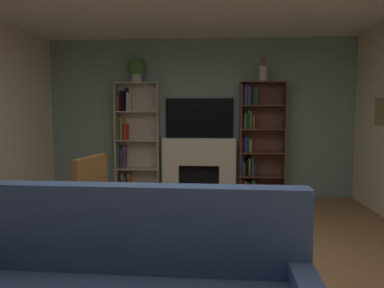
{
  "coord_description": "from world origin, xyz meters",
  "views": [
    {
      "loc": [
        0.29,
        -3.0,
        1.44
      ],
      "look_at": [
        0.0,
        1.3,
        1.08
      ],
      "focal_mm": 33.9,
      "sensor_mm": 36.0,
      "label": 1
    }
  ],
  "objects_px": {
    "bookshelf_left": "(133,141)",
    "potted_plant": "(137,69)",
    "fireplace": "(199,166)",
    "vase_with_flowers": "(263,73)",
    "armchair": "(75,203)",
    "tv": "(199,118)",
    "bookshelf_right": "(256,143)"
  },
  "relations": [
    {
      "from": "bookshelf_right",
      "to": "vase_with_flowers",
      "type": "bearing_deg",
      "value": -17.9
    },
    {
      "from": "fireplace",
      "to": "vase_with_flowers",
      "type": "xyz_separation_m",
      "value": [
        1.06,
        -0.03,
        1.56
      ]
    },
    {
      "from": "bookshelf_left",
      "to": "armchair",
      "type": "distance_m",
      "value": 2.59
    },
    {
      "from": "fireplace",
      "to": "tv",
      "type": "relative_size",
      "value": 1.16
    },
    {
      "from": "armchair",
      "to": "bookshelf_right",
      "type": "bearing_deg",
      "value": 49.89
    },
    {
      "from": "tv",
      "to": "potted_plant",
      "type": "relative_size",
      "value": 2.91
    },
    {
      "from": "tv",
      "to": "fireplace",
      "type": "bearing_deg",
      "value": -90.0
    },
    {
      "from": "bookshelf_left",
      "to": "potted_plant",
      "type": "height_order",
      "value": "potted_plant"
    },
    {
      "from": "fireplace",
      "to": "armchair",
      "type": "xyz_separation_m",
      "value": [
        -1.17,
        -2.52,
        -0.03
      ]
    },
    {
      "from": "vase_with_flowers",
      "to": "tv",
      "type": "bearing_deg",
      "value": 173.52
    },
    {
      "from": "vase_with_flowers",
      "to": "bookshelf_left",
      "type": "bearing_deg",
      "value": 178.56
    },
    {
      "from": "bookshelf_left",
      "to": "armchair",
      "type": "relative_size",
      "value": 1.95
    },
    {
      "from": "vase_with_flowers",
      "to": "fireplace",
      "type": "bearing_deg",
      "value": 178.48
    },
    {
      "from": "armchair",
      "to": "vase_with_flowers",
      "type": "bearing_deg",
      "value": 48.26
    },
    {
      "from": "tv",
      "to": "potted_plant",
      "type": "bearing_deg",
      "value": -173.51
    },
    {
      "from": "bookshelf_right",
      "to": "bookshelf_left",
      "type": "bearing_deg",
      "value": 179.35
    },
    {
      "from": "bookshelf_left",
      "to": "bookshelf_right",
      "type": "bearing_deg",
      "value": -0.65
    },
    {
      "from": "fireplace",
      "to": "armchair",
      "type": "distance_m",
      "value": 2.78
    },
    {
      "from": "tv",
      "to": "bookshelf_right",
      "type": "xyz_separation_m",
      "value": [
        0.96,
        -0.09,
        -0.42
      ]
    },
    {
      "from": "bookshelf_right",
      "to": "potted_plant",
      "type": "xyz_separation_m",
      "value": [
        -2.01,
        -0.03,
        1.25
      ]
    },
    {
      "from": "fireplace",
      "to": "bookshelf_left",
      "type": "relative_size",
      "value": 0.68
    },
    {
      "from": "bookshelf_right",
      "to": "vase_with_flowers",
      "type": "distance_m",
      "value": 1.16
    },
    {
      "from": "potted_plant",
      "to": "armchair",
      "type": "height_order",
      "value": "potted_plant"
    },
    {
      "from": "fireplace",
      "to": "potted_plant",
      "type": "distance_m",
      "value": 1.96
    },
    {
      "from": "bookshelf_left",
      "to": "armchair",
      "type": "height_order",
      "value": "bookshelf_left"
    },
    {
      "from": "fireplace",
      "to": "vase_with_flowers",
      "type": "relative_size",
      "value": 3.42
    },
    {
      "from": "potted_plant",
      "to": "vase_with_flowers",
      "type": "height_order",
      "value": "potted_plant"
    },
    {
      "from": "bookshelf_right",
      "to": "fireplace",
      "type": "bearing_deg",
      "value": -179.79
    },
    {
      "from": "tv",
      "to": "vase_with_flowers",
      "type": "height_order",
      "value": "vase_with_flowers"
    },
    {
      "from": "fireplace",
      "to": "bookshelf_left",
      "type": "distance_m",
      "value": 1.22
    },
    {
      "from": "bookshelf_right",
      "to": "potted_plant",
      "type": "height_order",
      "value": "potted_plant"
    },
    {
      "from": "tv",
      "to": "potted_plant",
      "type": "distance_m",
      "value": 1.35
    }
  ]
}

